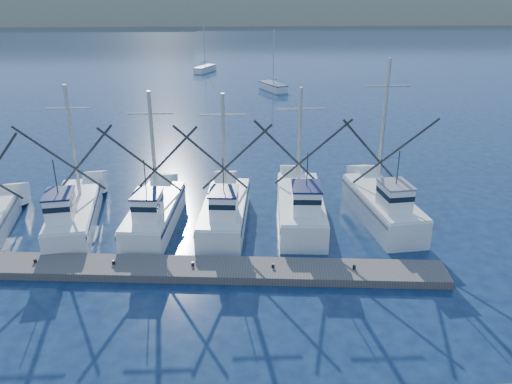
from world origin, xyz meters
TOP-DOWN VIEW (x-y plane):
  - ground at (0.00, 0.00)m, footprint 500.00×500.00m
  - floating_dock at (-9.85, 5.15)m, footprint 31.18×4.74m
  - dune_ridge at (0.00, 210.00)m, footprint 360.00×60.00m
  - trawler_fleet at (-8.93, 10.14)m, footprint 30.91×8.50m
  - sailboat_near at (0.94, 53.06)m, footprint 3.78×5.69m
  - sailboat_far at (-9.42, 70.22)m, footprint 3.70×5.58m

SIDE VIEW (x-z plane):
  - ground at x=0.00m, z-range 0.00..0.00m
  - floating_dock at x=-9.85m, z-range 0.00..0.41m
  - sailboat_near at x=0.94m, z-range -3.55..4.55m
  - sailboat_far at x=-9.42m, z-range -3.55..4.55m
  - trawler_fleet at x=-8.93m, z-range -3.83..5.76m
  - dune_ridge at x=0.00m, z-range 0.00..10.00m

